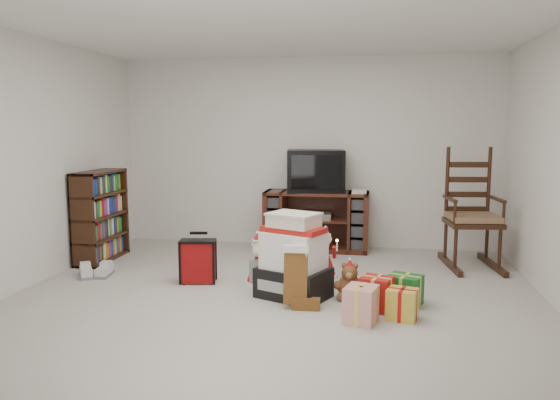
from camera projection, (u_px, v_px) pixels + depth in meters
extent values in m
cube|color=beige|center=(272.00, 303.00, 4.99)|extent=(5.00, 5.00, 0.01)
cube|color=silver|center=(271.00, 20.00, 4.65)|extent=(5.00, 5.00, 0.01)
cube|color=white|center=(307.00, 153.00, 7.26)|extent=(5.00, 0.01, 2.50)
cube|color=white|center=(165.00, 207.00, 2.38)|extent=(5.00, 0.01, 2.50)
cube|color=white|center=(17.00, 163.00, 5.24)|extent=(0.01, 5.00, 2.50)
cube|color=#481E14|center=(316.00, 221.00, 7.09)|extent=(1.34, 0.49, 0.76)
cube|color=#B4B4B6|center=(316.00, 216.00, 7.05)|extent=(0.40, 0.29, 0.08)
cube|color=#361B0E|center=(101.00, 216.00, 6.52)|extent=(0.29, 0.88, 1.08)
cube|color=#361B0E|center=(473.00, 223.00, 6.18)|extent=(0.63, 0.61, 0.05)
cube|color=#826047|center=(473.00, 217.00, 6.17)|extent=(0.58, 0.56, 0.07)
cube|color=#361B0E|center=(471.00, 180.00, 6.36)|extent=(0.48, 0.12, 0.87)
cube|color=#361B0E|center=(471.00, 264.00, 6.24)|extent=(0.68, 1.00, 0.07)
cube|color=black|center=(294.00, 282.00, 5.13)|extent=(0.75, 0.67, 0.28)
cube|color=white|center=(294.00, 250.00, 5.09)|extent=(0.64, 0.58, 0.34)
cube|color=#AA1713|center=(294.00, 229.00, 5.07)|extent=(0.64, 0.50, 0.05)
cube|color=beige|center=(294.00, 221.00, 5.05)|extent=(0.52, 0.47, 0.11)
cube|color=maroon|center=(198.00, 261.00, 5.59)|extent=(0.37, 0.24, 0.45)
cube|color=black|center=(200.00, 233.00, 5.63)|extent=(0.18, 0.06, 0.03)
ellipsoid|color=brown|center=(349.00, 287.00, 5.10)|extent=(0.23, 0.19, 0.24)
sphere|color=brown|center=(350.00, 273.00, 5.05)|extent=(0.15, 0.15, 0.15)
cone|color=#A01311|center=(325.00, 261.00, 5.81)|extent=(0.25, 0.25, 0.36)
sphere|color=beige|center=(325.00, 240.00, 5.78)|extent=(0.12, 0.12, 0.12)
cone|color=#A01311|center=(326.00, 231.00, 5.77)|extent=(0.11, 0.11, 0.09)
cylinder|color=silver|center=(337.00, 246.00, 5.67)|extent=(0.02, 0.02, 0.11)
cone|color=#A01311|center=(258.00, 267.00, 5.56)|extent=(0.25, 0.25, 0.35)
sphere|color=beige|center=(258.00, 246.00, 5.53)|extent=(0.12, 0.12, 0.12)
cone|color=#A01311|center=(257.00, 237.00, 5.51)|extent=(0.11, 0.11, 0.09)
cylinder|color=silver|center=(268.00, 252.00, 5.41)|extent=(0.02, 0.02, 0.11)
cube|color=silver|center=(87.00, 271.00, 5.86)|extent=(0.26, 0.31, 0.10)
cube|color=silver|center=(103.00, 272.00, 5.83)|extent=(0.17, 0.31, 0.10)
cube|color=#AA1713|center=(377.00, 297.00, 4.73)|extent=(0.26, 0.26, 0.26)
cube|color=#1C7125|center=(400.00, 290.00, 4.94)|extent=(0.26, 0.26, 0.26)
cube|color=gold|center=(408.00, 304.00, 4.54)|extent=(0.26, 0.26, 0.26)
cube|color=white|center=(371.00, 310.00, 4.39)|extent=(0.26, 0.26, 0.26)
cube|color=black|center=(316.00, 171.00, 7.04)|extent=(0.79, 0.60, 0.54)
cube|color=black|center=(313.00, 172.00, 6.78)|extent=(0.62, 0.10, 0.43)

